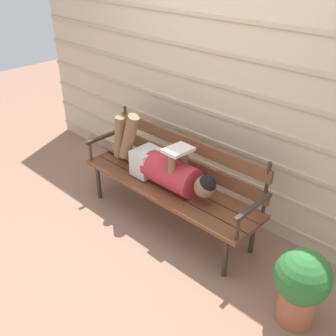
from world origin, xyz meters
The scene contains 5 objects.
ground_plane centered at (0.00, 0.00, 0.00)m, with size 12.00×12.00×0.00m, color #936B56.
house_siding centered at (0.00, 0.72, 1.26)m, with size 5.08×0.08×2.52m.
park_bench centered at (0.00, 0.21, 0.47)m, with size 1.85×0.52×0.89m.
reclining_person centered at (-0.10, 0.14, 0.59)m, with size 1.74×0.28×0.61m.
potted_plant centered at (1.43, -0.05, 0.34)m, with size 0.39×0.39×0.60m.
Camera 1 is at (2.12, -2.08, 2.37)m, focal length 42.46 mm.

